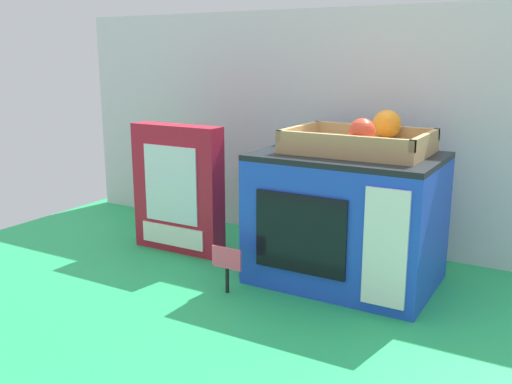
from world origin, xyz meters
The scene contains 6 objects.
ground_plane centered at (0.00, 0.00, 0.00)m, with size 1.70×1.70×0.00m, color #219E54.
display_back_panel centered at (0.00, 0.26, 0.30)m, with size 1.61×0.03×0.60m, color silver.
toy_microwave centered at (0.14, 0.01, 0.14)m, with size 0.38×0.27×0.29m.
food_groups_crate centered at (0.16, 0.04, 0.31)m, with size 0.29×0.20×0.09m.
cookie_set_box centered at (-0.30, -0.01, 0.16)m, with size 0.25×0.06×0.32m.
price_sign centered at (-0.04, -0.18, 0.07)m, with size 0.07×0.01×0.10m.
Camera 1 is at (0.57, -1.12, 0.49)m, focal length 40.10 mm.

